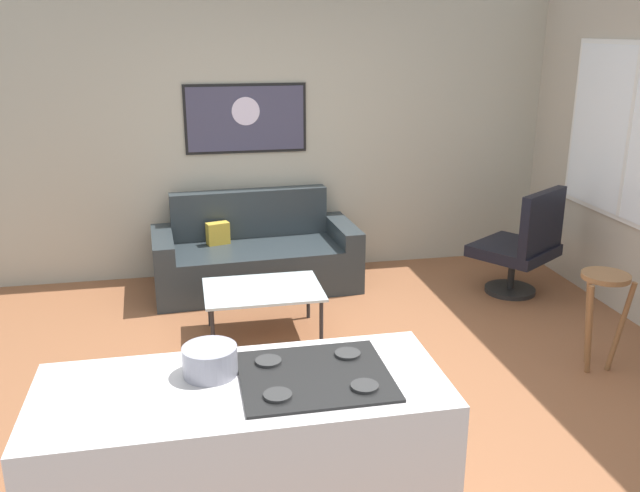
{
  "coord_description": "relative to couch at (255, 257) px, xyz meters",
  "views": [
    {
      "loc": [
        -0.88,
        -3.87,
        2.27
      ],
      "look_at": [
        0.08,
        0.9,
        0.7
      ],
      "focal_mm": 37.98,
      "sensor_mm": 36.0,
      "label": 1
    }
  ],
  "objects": [
    {
      "name": "ground",
      "position": [
        0.31,
        -1.97,
        -0.3
      ],
      "size": [
        6.4,
        6.4,
        0.04
      ],
      "primitive_type": "cube",
      "color": "brown"
    },
    {
      "name": "back_wall",
      "position": [
        0.31,
        0.45,
        1.12
      ],
      "size": [
        6.4,
        0.05,
        2.8
      ],
      "primitive_type": "cube",
      "color": "#AAA693",
      "rests_on": "ground"
    },
    {
      "name": "couch",
      "position": [
        0.0,
        0.0,
        0.0
      ],
      "size": [
        1.85,
        0.91,
        0.84
      ],
      "color": "#283034",
      "rests_on": "ground"
    },
    {
      "name": "coffee_table",
      "position": [
        -0.06,
        -1.07,
        0.08
      ],
      "size": [
        0.89,
        0.64,
        0.39
      ],
      "color": "silver",
      "rests_on": "ground"
    },
    {
      "name": "armchair",
      "position": [
        2.28,
        -0.68,
        0.19
      ],
      "size": [
        0.87,
        0.87,
        0.97
      ],
      "color": "black",
      "rests_on": "ground"
    },
    {
      "name": "bar_stool",
      "position": [
        2.15,
        -2.06,
        0.26
      ],
      "size": [
        0.37,
        0.36,
        0.7
      ],
      "color": "brown",
      "rests_on": "ground"
    },
    {
      "name": "kitchen_counter",
      "position": [
        -0.41,
        -3.46,
        0.19
      ],
      "size": [
        1.63,
        0.67,
        0.95
      ],
      "color": "silver",
      "rests_on": "ground"
    },
    {
      "name": "mixing_bowl",
      "position": [
        -0.52,
        -3.35,
        0.71
      ],
      "size": [
        0.22,
        0.22,
        0.12
      ],
      "color": "#8F8F9D",
      "rests_on": "kitchen_counter"
    },
    {
      "name": "wall_painting",
      "position": [
        -0.01,
        0.41,
        1.2
      ],
      "size": [
        1.12,
        0.03,
        0.63
      ],
      "color": "black"
    },
    {
      "name": "window",
      "position": [
        2.9,
        -1.07,
        1.2
      ],
      "size": [
        0.03,
        1.68,
        1.43
      ],
      "color": "silver"
    }
  ]
}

